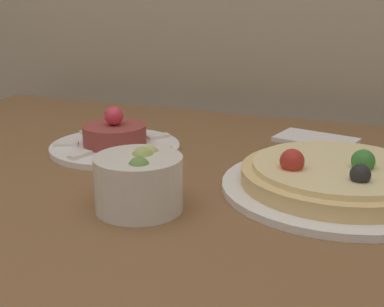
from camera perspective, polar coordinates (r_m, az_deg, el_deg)
name	(u,v)px	position (r m, az deg, el deg)	size (l,w,h in m)	color
dining_table	(162,246)	(0.80, -3.22, -9.83)	(1.22, 0.89, 0.76)	brown
pizza_plate	(337,179)	(0.74, 15.23, -2.61)	(0.31, 0.31, 0.06)	white
tartare_plate	(115,141)	(0.91, -8.22, 1.33)	(0.22, 0.22, 0.08)	white
small_bowl	(139,181)	(0.66, -5.66, -2.99)	(0.11, 0.11, 0.08)	silver
napkin	(316,140)	(0.98, 13.10, 1.44)	(0.15, 0.11, 0.01)	white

